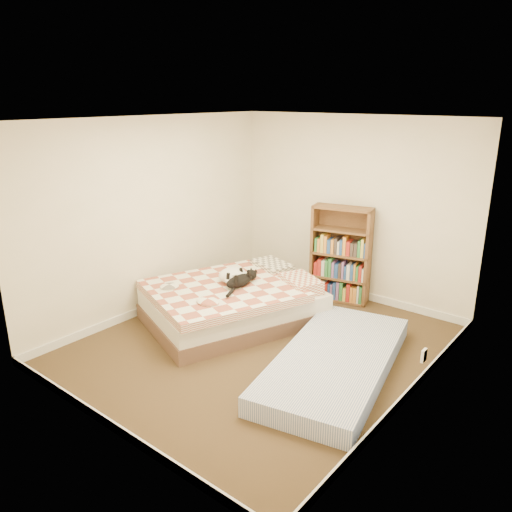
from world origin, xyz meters
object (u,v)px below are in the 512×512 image
Objects in this scene: bed at (235,302)px; white_dog at (233,275)px; bookshelf at (341,265)px; black_cat at (241,280)px; floor_mattress at (335,362)px.

white_dog reaches higher than bed.
bed is 5.33× the size of white_dog.
bookshelf is 1.54m from black_cat.
bed is 1.64m from floor_mattress.
black_cat is (0.10, 0.00, 0.32)m from bed.
bed is 1.60m from bookshelf.
black_cat is (-0.58, -1.42, 0.06)m from bookshelf.
bed is at bearing 157.97° from floor_mattress.
black_cat reaches higher than floor_mattress.
white_dog is (-0.16, 0.02, 0.02)m from black_cat.
bed is 0.33m from black_cat.
floor_mattress is at bearing 11.19° from bed.
white_dog is (-1.67, 0.30, 0.48)m from floor_mattress.
bookshelf reaches higher than bed.
floor_mattress is 1.76m from white_dog.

